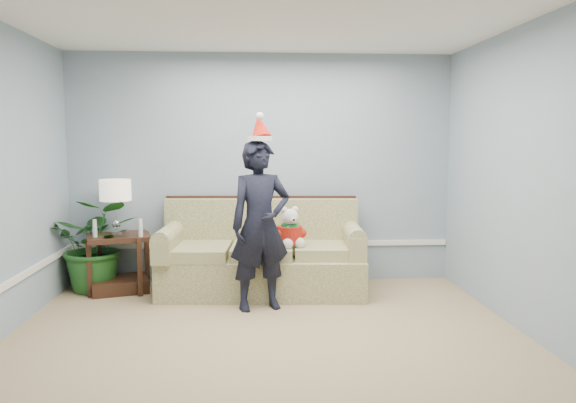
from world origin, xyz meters
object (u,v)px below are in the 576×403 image
(table_lamp, at_px, (115,192))
(houseplant, at_px, (97,244))
(side_table, at_px, (119,269))
(man, at_px, (260,226))
(teddy_bear, at_px, (290,232))
(sofa, at_px, (262,259))

(table_lamp, bearing_deg, houseplant, 178.56)
(side_table, relative_size, man, 0.47)
(man, distance_m, teddy_bear, 0.55)
(side_table, bearing_deg, sofa, -3.49)
(sofa, bearing_deg, man, -88.77)
(side_table, xyz_separation_m, houseplant, (-0.26, 0.07, 0.28))
(sofa, xyz_separation_m, table_lamp, (-1.63, 0.16, 0.74))
(side_table, height_order, houseplant, houseplant)
(houseplant, relative_size, teddy_bear, 2.37)
(man, bearing_deg, sofa, 70.35)
(houseplant, bearing_deg, sofa, -5.13)
(sofa, distance_m, teddy_bear, 0.50)
(sofa, bearing_deg, table_lamp, 178.24)
(side_table, bearing_deg, houseplant, 164.93)
(sofa, distance_m, man, 0.81)
(houseplant, bearing_deg, teddy_bear, -10.43)
(side_table, relative_size, table_lamp, 1.31)
(table_lamp, distance_m, houseplant, 0.63)
(table_lamp, relative_size, man, 0.36)
(side_table, bearing_deg, table_lamp, 115.37)
(man, bearing_deg, side_table, 137.30)
(sofa, bearing_deg, teddy_bear, -34.15)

